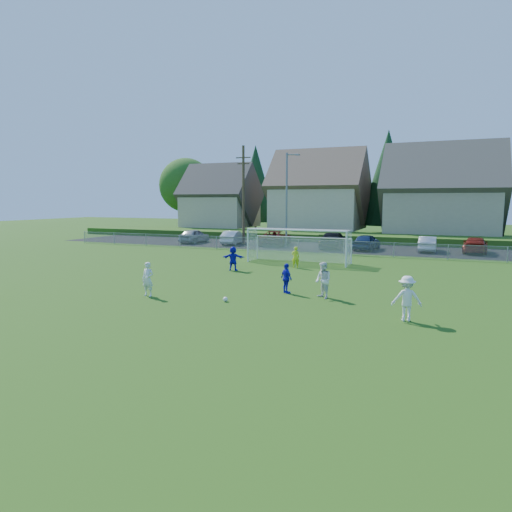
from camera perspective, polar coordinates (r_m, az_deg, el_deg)
The scene contains 23 objects.
ground at distance 19.10m, azimuth -9.53°, elevation -6.89°, with size 160.00×160.00×0.00m, color #193D0C.
asphalt_lot at distance 44.47m, azimuth 9.91°, elevation 1.04°, with size 60.00×60.00×0.00m, color black.
grass_embankment at distance 51.74m, azimuth 11.83°, elevation 2.27°, with size 70.00×6.00×0.80m, color #1E420F.
soccer_ball at distance 20.67m, azimuth -3.85°, elevation -5.42°, with size 0.22×0.22×0.22m, color white.
player_white_a at distance 22.27m, azimuth -13.37°, elevation -2.84°, with size 0.60×0.39×1.64m, color white.
player_white_b at distance 21.43m, azimuth 8.40°, elevation -3.02°, with size 0.82×0.64×1.70m, color white.
player_white_c at distance 18.18m, azimuth 18.32°, elevation -5.06°, with size 1.12×0.64×1.73m, color white.
player_blue_a at distance 22.40m, azimuth 3.83°, elevation -2.82°, with size 0.86×0.36×1.47m, color #1514C0.
player_blue_b at distance 29.60m, azimuth -2.88°, elevation -0.31°, with size 1.46×0.46×1.57m, color #1514C0.
goalkeeper at distance 30.83m, azimuth 4.96°, elevation -0.15°, with size 0.53×0.35×1.44m, color #CBE01A.
car_a at distance 49.18m, azimuth -7.73°, elevation 2.51°, with size 1.75×4.35×1.48m, color gray.
car_b at distance 47.23m, azimuth -2.88°, elevation 2.33°, with size 1.47×4.22×1.39m, color silver.
car_c at distance 46.29m, azimuth 2.47°, elevation 2.28°, with size 2.43×5.26×1.46m, color #5A0D0A.
car_d at distance 43.66m, azimuth 9.65°, elevation 1.95°, with size 2.16×5.30×1.54m, color black.
car_e at distance 42.97m, azimuth 13.66°, elevation 1.72°, with size 1.72×4.29×1.46m, color navy.
car_f at distance 43.16m, azimuth 20.65°, elevation 1.42°, with size 1.44×4.13×1.36m, color silver.
car_g at distance 43.52m, azimuth 25.71°, elevation 1.23°, with size 1.93×4.74×1.38m, color maroon.
soccer_goal at distance 33.32m, azimuth 5.44°, elevation 1.94°, with size 7.42×1.90×2.50m.
chainlink_fence at distance 39.10m, azimuth 8.08°, elevation 1.18°, with size 52.06×0.06×1.20m.
streetlight at distance 44.04m, azimuth 3.91°, elevation 7.38°, with size 1.38×0.18×9.00m.
utility_pole at distance 46.86m, azimuth -1.58°, elevation 7.74°, with size 1.60×0.26×10.00m.
houses_row at distance 58.66m, azimuth 15.38°, elevation 9.49°, with size 53.90×11.45×13.27m.
tree_row at distance 64.98m, azimuth 15.31°, elevation 8.85°, with size 65.98×12.36×13.80m.
Camera 1 is at (10.06, -15.58, 4.56)m, focal length 32.00 mm.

